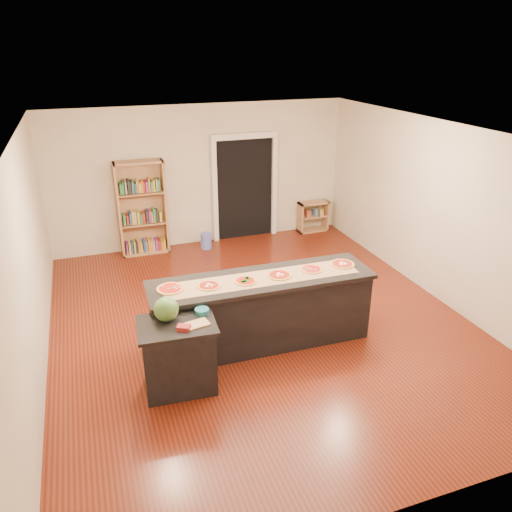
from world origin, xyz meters
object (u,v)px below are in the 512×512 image
object	(u,v)px
watermelon	(166,309)
low_shelf	(313,216)
bookshelf	(142,208)
kitchen_island	(262,310)
waste_bin	(206,241)
side_counter	(179,356)

from	to	relation	value
watermelon	low_shelf	bearing A→B (deg)	47.45
bookshelf	kitchen_island	bearing A→B (deg)	-74.17
kitchen_island	waste_bin	bearing A→B (deg)	89.27
kitchen_island	waste_bin	size ratio (longest dim) A/B	9.48
low_shelf	waste_bin	size ratio (longest dim) A/B	2.08
bookshelf	low_shelf	bearing A→B (deg)	0.32
watermelon	waste_bin	bearing A→B (deg)	70.24
side_counter	low_shelf	world-z (taller)	side_counter
bookshelf	low_shelf	distance (m)	3.72
side_counter	bookshelf	xyz separation A→B (m)	(0.19, 4.40, 0.47)
side_counter	bookshelf	bearing A→B (deg)	91.45
kitchen_island	waste_bin	xyz separation A→B (m)	(0.12, 3.61, -0.34)
watermelon	side_counter	bearing A→B (deg)	-53.72
side_counter	waste_bin	size ratio (longest dim) A/B	2.83
side_counter	low_shelf	distance (m)	5.88
bookshelf	waste_bin	size ratio (longest dim) A/B	5.75
waste_bin	watermelon	distance (m)	4.44
side_counter	bookshelf	distance (m)	4.43
side_counter	watermelon	bearing A→B (deg)	130.26
bookshelf	watermelon	bearing A→B (deg)	-93.73
waste_bin	kitchen_island	bearing A→B (deg)	-91.84
side_counter	watermelon	size ratio (longest dim) A/B	3.11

